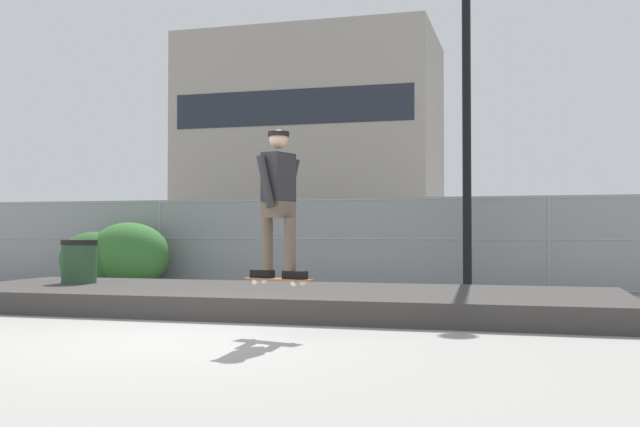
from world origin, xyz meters
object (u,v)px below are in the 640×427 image
at_px(skater, 278,195).
at_px(shrub_center, 129,255).
at_px(skateboard, 278,280).
at_px(shrub_left, 94,260).
at_px(parked_car_mid, 497,246).
at_px(trash_bin, 79,271).
at_px(parked_car_near, 268,244).
at_px(street_lamp, 466,35).

xyz_separation_m(skater, shrub_center, (-5.33, 6.05, -0.90)).
distance_m(skateboard, shrub_left, 8.39).
relative_size(skateboard, parked_car_mid, 0.18).
height_order(skater, shrub_left, skater).
bearing_deg(shrub_left, skateboard, -44.24).
bearing_deg(skateboard, trash_bin, 146.65).
bearing_deg(skateboard, shrub_left, 135.76).
distance_m(skater, trash_bin, 5.43).
relative_size(skateboard, parked_car_near, 0.19).
distance_m(parked_car_near, shrub_center, 4.42).
height_order(shrub_center, trash_bin, shrub_center).
xyz_separation_m(street_lamp, parked_car_near, (-5.33, 4.28, -3.92)).
relative_size(skateboard, shrub_left, 0.55).
bearing_deg(parked_car_near, trash_bin, -95.85).
bearing_deg(skateboard, street_lamp, 74.57).
bearing_deg(trash_bin, skater, -33.35).
bearing_deg(skateboard, shrub_center, 131.36).
relative_size(street_lamp, trash_bin, 7.55).
distance_m(street_lamp, trash_bin, 7.97).
bearing_deg(parked_car_near, skater, -69.95).
distance_m(skateboard, parked_car_near, 10.82).
bearing_deg(trash_bin, shrub_left, 118.12).
xyz_separation_m(parked_car_mid, shrub_center, (-7.32, -3.96, -0.16)).
bearing_deg(shrub_center, skateboard, -48.64).
relative_size(parked_car_mid, trash_bin, 4.33).
distance_m(parked_car_near, trash_bin, 7.27).
height_order(skateboard, trash_bin, trash_bin).
bearing_deg(trash_bin, parked_car_mid, 47.73).
xyz_separation_m(street_lamp, shrub_left, (-7.64, -0.03, -4.17)).
bearing_deg(skater, shrub_left, 135.76).
distance_m(skater, parked_car_mid, 10.24).
bearing_deg(shrub_left, trash_bin, -61.88).
relative_size(street_lamp, shrub_left, 5.17).
height_order(skateboard, parked_car_near, parked_car_near).
relative_size(skater, parked_car_near, 0.37).
distance_m(street_lamp, parked_car_mid, 5.70).
height_order(skater, shrub_center, skater).
bearing_deg(parked_car_near, shrub_center, -111.51).
bearing_deg(parked_car_near, street_lamp, -38.72).
bearing_deg(parked_car_near, shrub_left, -118.18).
height_order(parked_car_near, trash_bin, parked_car_near).
xyz_separation_m(skateboard, parked_car_mid, (1.99, 10.01, 0.20)).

